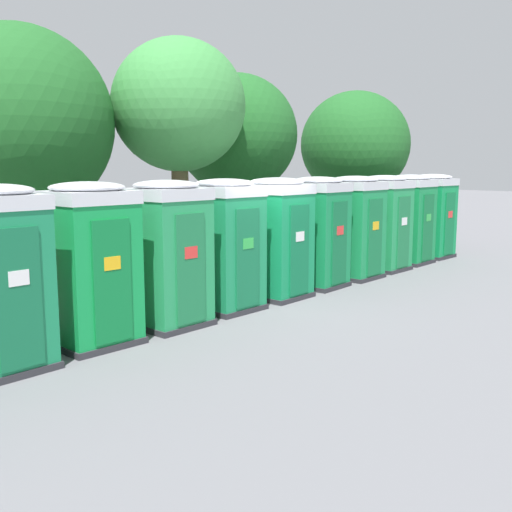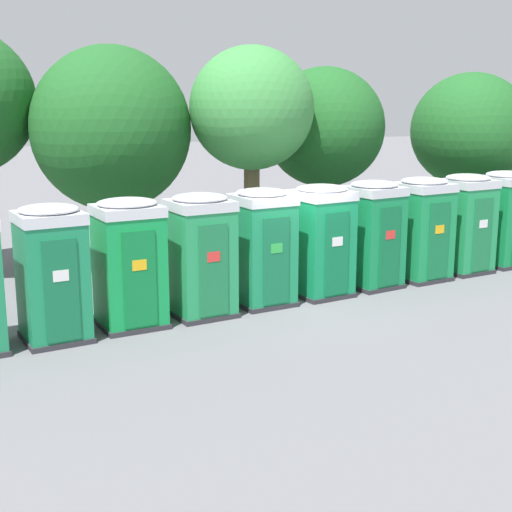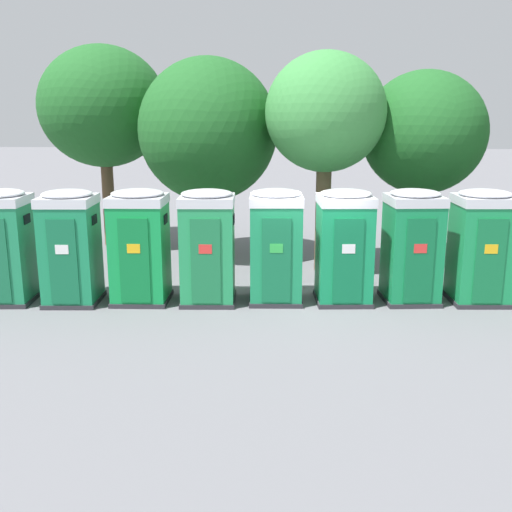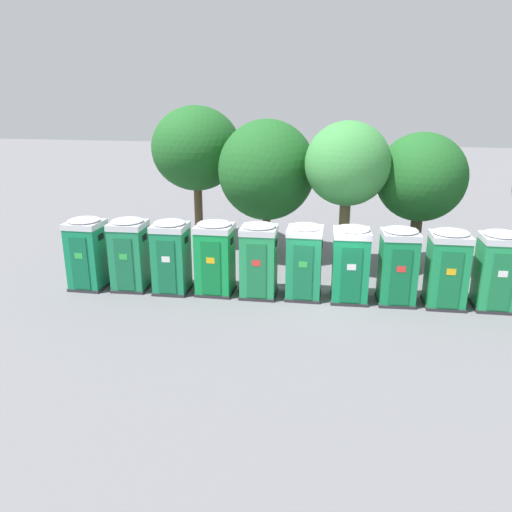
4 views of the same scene
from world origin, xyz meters
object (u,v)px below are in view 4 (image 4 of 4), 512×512
(street_tree_1, at_px, (347,165))
(portapotty_7, at_px, (398,265))
(portapotty_5, at_px, (304,261))
(portapotty_2, at_px, (171,256))
(portapotty_8, at_px, (447,268))
(portapotty_0, at_px, (87,253))
(portapotty_6, at_px, (350,263))
(street_tree_0, at_px, (421,178))
(street_tree_2, at_px, (267,170))
(portapotty_1, at_px, (130,254))
(street_tree_3, at_px, (196,149))
(portapotty_3, at_px, (215,257))
(portapotty_4, at_px, (259,260))
(portapotty_9, at_px, (497,270))

(street_tree_1, bearing_deg, portapotty_7, -54.74)
(portapotty_5, height_order, street_tree_1, street_tree_1)
(portapotty_2, relative_size, portapotty_8, 1.00)
(portapotty_0, bearing_deg, portapotty_8, 4.65)
(portapotty_0, distance_m, portapotty_6, 9.07)
(portapotty_6, bearing_deg, street_tree_0, 58.15)
(portapotty_2, relative_size, street_tree_2, 0.45)
(portapotty_1, height_order, street_tree_1, street_tree_1)
(street_tree_3, bearing_deg, portapotty_8, -27.72)
(portapotty_3, height_order, portapotty_4, same)
(portapotty_1, distance_m, street_tree_0, 10.99)
(street_tree_0, bearing_deg, portapotty_7, -102.72)
(portapotty_4, bearing_deg, portapotty_7, 4.87)
(portapotty_2, height_order, portapotty_3, same)
(portapotty_0, distance_m, portapotty_7, 10.59)
(portapotty_0, distance_m, street_tree_0, 12.44)
(portapotty_6, relative_size, street_tree_3, 0.41)
(street_tree_2, bearing_deg, portapotty_3, -101.82)
(portapotty_2, distance_m, portapotty_7, 7.56)
(portapotty_2, height_order, portapotty_6, same)
(portapotty_9, bearing_deg, portapotty_5, -176.24)
(portapotty_3, xyz_separation_m, portapotty_8, (7.54, 0.51, 0.00))
(portapotty_5, height_order, street_tree_2, street_tree_2)
(portapotty_6, xyz_separation_m, street_tree_0, (2.32, 3.73, 2.32))
(portapotty_0, xyz_separation_m, portapotty_8, (12.06, 0.98, -0.00))
(street_tree_1, bearing_deg, portapotty_4, -130.84)
(portapotty_4, distance_m, portapotty_6, 3.02)
(street_tree_3, bearing_deg, portapotty_0, -107.36)
(portapotty_7, xyz_separation_m, portapotty_9, (3.02, 0.20, -0.00))
(portapotty_3, distance_m, portapotty_7, 6.05)
(street_tree_2, bearing_deg, portapotty_4, -82.03)
(street_tree_3, bearing_deg, portapotty_7, -32.02)
(street_tree_1, bearing_deg, street_tree_3, 158.03)
(portapotty_2, xyz_separation_m, street_tree_0, (8.34, 4.23, 2.32))
(portapotty_3, relative_size, street_tree_2, 0.45)
(portapotty_5, xyz_separation_m, street_tree_1, (1.13, 2.87, 2.84))
(portapotty_8, height_order, portapotty_9, same)
(street_tree_0, bearing_deg, portapotty_1, -156.53)
(portapotty_0, bearing_deg, portapotty_2, 5.16)
(portapotty_3, distance_m, portapotty_5, 3.02)
(portapotty_5, distance_m, portapotty_7, 3.03)
(street_tree_3, bearing_deg, portapotty_1, -94.39)
(portapotty_0, relative_size, portapotty_3, 1.00)
(portapotty_4, height_order, portapotty_5, same)
(portapotty_6, relative_size, street_tree_1, 0.45)
(street_tree_3, bearing_deg, street_tree_1, -21.97)
(portapotty_4, height_order, street_tree_1, street_tree_1)
(portapotty_4, bearing_deg, portapotty_1, -176.12)
(portapotty_2, bearing_deg, portapotty_9, 4.56)
(street_tree_2, bearing_deg, portapotty_5, -62.89)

